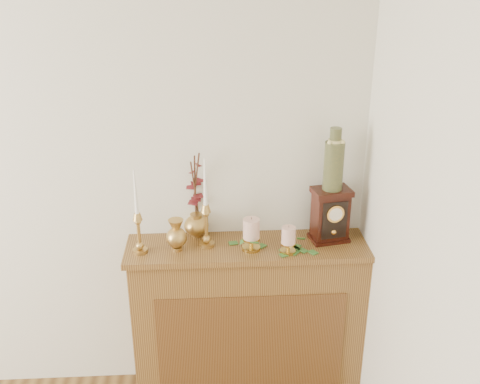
{
  "coord_description": "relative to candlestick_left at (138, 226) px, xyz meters",
  "views": [
    {
      "loc": [
        1.21,
        -0.39,
        2.3
      ],
      "look_at": [
        1.35,
        2.05,
        1.24
      ],
      "focal_mm": 42.0,
      "sensor_mm": 36.0,
      "label": 1
    }
  ],
  "objects": [
    {
      "name": "pillar_candle_right",
      "position": [
        0.73,
        -0.05,
        -0.06
      ],
      "size": [
        0.08,
        0.08,
        0.15
      ],
      "rotation": [
        0.0,
        0.0,
        0.22
      ],
      "color": "#B5943F",
      "rests_on": "console_shelf"
    },
    {
      "name": "mantel_clock",
      "position": [
        0.95,
        0.07,
        -0.0
      ],
      "size": [
        0.21,
        0.16,
        0.28
      ],
      "rotation": [
        0.0,
        0.0,
        0.19
      ],
      "color": "black",
      "rests_on": "console_shelf"
    },
    {
      "name": "candlestick_center",
      "position": [
        0.33,
        0.05,
        0.01
      ],
      "size": [
        0.08,
        0.08,
        0.46
      ],
      "rotation": [
        0.0,
        0.0,
        0.33
      ],
      "color": "tan",
      "rests_on": "console_shelf"
    },
    {
      "name": "ginger_jar",
      "position": [
        0.28,
        0.19,
        0.07
      ],
      "size": [
        0.19,
        0.21,
        0.47
      ],
      "rotation": [
        0.0,
        0.0,
        -0.02
      ],
      "color": "tan",
      "rests_on": "console_shelf"
    },
    {
      "name": "candlestick_left",
      "position": [
        0.0,
        0.0,
        0.0
      ],
      "size": [
        0.07,
        0.07,
        0.43
      ],
      "rotation": [
        0.0,
        0.0,
        -0.21
      ],
      "color": "tan",
      "rests_on": "console_shelf"
    },
    {
      "name": "console_shelf",
      "position": [
        0.54,
        0.04,
        -0.63
      ],
      "size": [
        1.24,
        0.34,
        0.93
      ],
      "color": "brown",
      "rests_on": "ground"
    },
    {
      "name": "ceramic_vase",
      "position": [
        0.95,
        0.08,
        0.28
      ],
      "size": [
        0.1,
        0.1,
        0.31
      ],
      "rotation": [
        0.0,
        0.0,
        0.19
      ],
      "color": "#193225",
      "rests_on": "mantel_clock"
    },
    {
      "name": "ivy_garland",
      "position": [
        0.6,
        -0.0,
        -0.13
      ],
      "size": [
        0.38,
        0.17,
        0.07
      ],
      "rotation": [
        0.0,
        0.0,
        0.32
      ],
      "color": "#346627",
      "rests_on": "console_shelf"
    },
    {
      "name": "pillar_candle_left",
      "position": [
        0.55,
        -0.0,
        -0.05
      ],
      "size": [
        0.09,
        0.09,
        0.18
      ],
      "rotation": [
        0.0,
        0.0,
        -0.28
      ],
      "color": "#B5943F",
      "rests_on": "console_shelf"
    },
    {
      "name": "bud_vase",
      "position": [
        0.18,
        0.01,
        -0.06
      ],
      "size": [
        0.1,
        0.1,
        0.17
      ],
      "rotation": [
        0.0,
        0.0,
        0.43
      ],
      "color": "tan",
      "rests_on": "console_shelf"
    }
  ]
}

